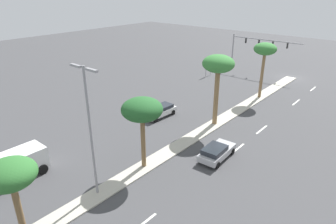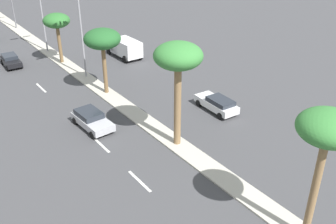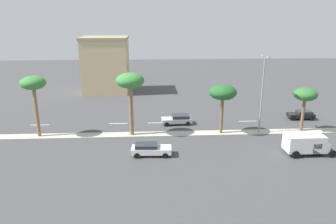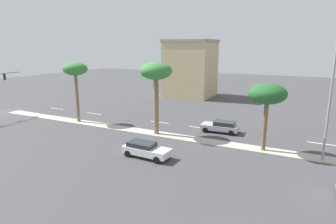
# 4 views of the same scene
# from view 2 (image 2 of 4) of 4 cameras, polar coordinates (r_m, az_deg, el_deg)

# --- Properties ---
(ground_plane) EXTENTS (160.00, 160.00, 0.00)m
(ground_plane) POSITION_cam_2_polar(r_m,az_deg,el_deg) (35.50, -5.40, -0.06)
(ground_plane) COLOR #424244
(median_curb) EXTENTS (1.80, 83.54, 0.12)m
(median_curb) POSITION_cam_2_polar(r_m,az_deg,el_deg) (43.02, -11.84, 4.67)
(median_curb) COLOR #B7B2A3
(median_curb) RESTS_ON ground
(lane_stripe_outboard) EXTENTS (0.20, 2.80, 0.01)m
(lane_stripe_outboard) POSITION_cam_2_polar(r_m,az_deg,el_deg) (26.76, -4.29, -10.33)
(lane_stripe_outboard) COLOR silver
(lane_stripe_outboard) RESTS_ON ground
(lane_stripe_mid) EXTENTS (0.20, 2.80, 0.01)m
(lane_stripe_mid) POSITION_cam_2_polar(r_m,az_deg,el_deg) (31.00, -10.05, -4.83)
(lane_stripe_mid) COLOR silver
(lane_stripe_mid) RESTS_ON ground
(lane_stripe_right) EXTENTS (0.20, 2.80, 0.01)m
(lane_stripe_right) POSITION_cam_2_polar(r_m,az_deg,el_deg) (42.58, -18.52, 3.46)
(lane_stripe_right) COLOR silver
(lane_stripe_right) RESTS_ON ground
(palm_tree_outboard) EXTENTS (3.18, 3.18, 8.02)m
(palm_tree_outboard) POSITION_cam_2_polar(r_m,az_deg,el_deg) (20.05, 22.88, -2.76)
(palm_tree_outboard) COLOR olive
(palm_tree_outboard) RESTS_ON median_curb
(palm_tree_trailing) EXTENTS (3.63, 3.63, 8.33)m
(palm_tree_trailing) POSITION_cam_2_polar(r_m,az_deg,el_deg) (27.44, 1.53, 7.90)
(palm_tree_trailing) COLOR olive
(palm_tree_trailing) RESTS_ON median_curb
(palm_tree_front) EXTENTS (3.61, 3.61, 6.63)m
(palm_tree_front) POSITION_cam_2_polar(r_m,az_deg,el_deg) (37.71, -9.84, 10.65)
(palm_tree_front) COLOR brown
(palm_tree_front) RESTS_ON median_curb
(palm_tree_inboard) EXTENTS (3.15, 3.15, 6.01)m
(palm_tree_inboard) POSITION_cam_2_polar(r_m,az_deg,el_deg) (47.82, -16.40, 12.90)
(palm_tree_inboard) COLOR brown
(palm_tree_inboard) RESTS_ON median_curb
(street_lamp_leading) EXTENTS (2.90, 0.24, 10.43)m
(street_lamp_leading) POSITION_cam_2_polar(r_m,az_deg,el_deg) (42.19, -13.01, 12.91)
(street_lamp_leading) COLOR gray
(street_lamp_leading) RESTS_ON median_curb
(street_lamp_left) EXTENTS (2.90, 0.24, 9.69)m
(street_lamp_left) POSITION_cam_2_polar(r_m,az_deg,el_deg) (52.48, -18.53, 14.60)
(street_lamp_left) COLOR gray
(street_lamp_left) RESTS_ON median_curb
(sedan_white_trailing) EXTENTS (2.06, 4.61, 1.39)m
(sedan_white_trailing) POSITION_cam_2_polar(r_m,az_deg,el_deg) (35.61, 7.39, 1.28)
(sedan_white_trailing) COLOR silver
(sedan_white_trailing) RESTS_ON ground
(sedan_silver_right) EXTENTS (2.24, 4.50, 1.39)m
(sedan_silver_right) POSITION_cam_2_polar(r_m,az_deg,el_deg) (33.24, -11.40, -1.10)
(sedan_silver_right) COLOR #B2B2B7
(sedan_silver_right) RESTS_ON ground
(sedan_black_front) EXTENTS (1.99, 3.98, 1.32)m
(sedan_black_front) POSITION_cam_2_polar(r_m,az_deg,el_deg) (50.02, -22.55, 7.19)
(sedan_black_front) COLOR black
(sedan_black_front) RESTS_ON ground
(box_truck) EXTENTS (2.51, 5.41, 2.37)m
(box_truck) POSITION_cam_2_polar(r_m,az_deg,el_deg) (49.26, -6.43, 9.58)
(box_truck) COLOR silver
(box_truck) RESTS_ON ground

